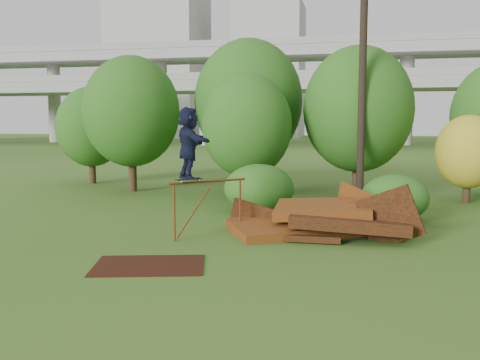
% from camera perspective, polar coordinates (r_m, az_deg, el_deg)
% --- Properties ---
extents(ground, '(240.00, 240.00, 0.00)m').
position_cam_1_polar(ground, '(12.69, 1.64, -8.24)').
color(ground, '#2D5116').
rests_on(ground, ground).
extents(scrap_pile, '(5.56, 3.53, 1.88)m').
position_cam_1_polar(scrap_pile, '(15.24, 8.60, -4.35)').
color(scrap_pile, '#4F220E').
rests_on(scrap_pile, ground).
extents(grind_rail, '(1.73, 1.75, 1.57)m').
position_cam_1_polar(grind_rail, '(14.77, -3.39, -1.73)').
color(grind_rail, '#63320F').
rests_on(grind_rail, ground).
extents(skateboard, '(0.67, 0.68, 0.08)m').
position_cam_1_polar(skateboard, '(14.42, -5.47, 0.08)').
color(skateboard, black).
rests_on(skateboard, grind_rail).
extents(skater, '(1.53, 1.76, 1.92)m').
position_cam_1_polar(skater, '(14.35, -5.51, 3.95)').
color(skater, black).
rests_on(skater, skateboard).
extents(flat_plate, '(2.75, 2.26, 0.03)m').
position_cam_1_polar(flat_plate, '(12.11, -9.68, -8.96)').
color(flat_plate, black).
rests_on(flat_plate, ground).
extents(tree_0, '(4.37, 4.37, 6.16)m').
position_cam_1_polar(tree_0, '(24.90, -11.52, 7.16)').
color(tree_0, black).
rests_on(tree_0, ground).
extents(tree_1, '(5.06, 5.06, 7.03)m').
position_cam_1_polar(tree_1, '(25.23, 0.91, 8.35)').
color(tree_1, black).
rests_on(tree_1, ground).
extents(tree_2, '(3.63, 3.63, 5.12)m').
position_cam_1_polar(tree_2, '(21.54, 0.74, 5.81)').
color(tree_2, black).
rests_on(tree_2, ground).
extents(tree_3, '(4.56, 4.56, 6.33)m').
position_cam_1_polar(tree_3, '(22.94, 12.48, 7.38)').
color(tree_3, black).
rests_on(tree_3, ground).
extents(tree_4, '(2.50, 2.50, 3.46)m').
position_cam_1_polar(tree_4, '(22.74, 23.17, 2.78)').
color(tree_4, black).
rests_on(tree_4, ground).
extents(tree_6, '(3.56, 3.56, 4.98)m').
position_cam_1_polar(tree_6, '(28.67, -15.58, 5.47)').
color(tree_6, black).
rests_on(tree_6, ground).
extents(shrub_left, '(2.47, 2.28, 1.71)m').
position_cam_1_polar(shrub_left, '(18.71, 2.04, -0.90)').
color(shrub_left, '#1B4D14').
rests_on(shrub_left, ground).
extents(shrub_right, '(2.14, 1.96, 1.52)m').
position_cam_1_polar(shrub_right, '(17.75, 16.20, -1.85)').
color(shrub_right, '#1B4D14').
rests_on(shrub_right, ground).
extents(utility_pole, '(1.40, 0.28, 8.94)m').
position_cam_1_polar(utility_pole, '(20.66, 12.91, 9.87)').
color(utility_pole, black).
rests_on(utility_pole, ground).
extents(freeway_overpass, '(160.00, 15.00, 13.70)m').
position_cam_1_polar(freeway_overpass, '(75.37, 10.63, 11.51)').
color(freeway_overpass, gray).
rests_on(freeway_overpass, ground).
extents(building_left, '(18.00, 16.00, 35.00)m').
position_cam_1_polar(building_left, '(115.29, -8.58, 13.24)').
color(building_left, '#9E9E99').
rests_on(building_left, ground).
extents(building_right, '(14.00, 14.00, 28.00)m').
position_cam_1_polar(building_right, '(116.04, 3.14, 11.52)').
color(building_right, '#9E9E99').
rests_on(building_right, ground).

